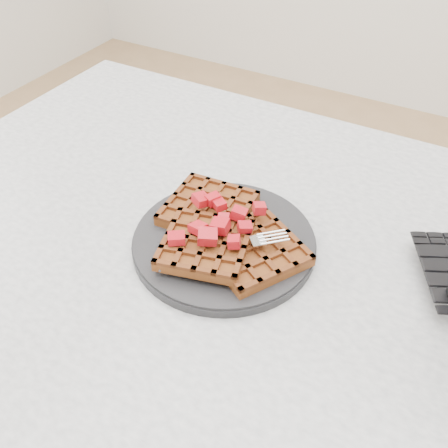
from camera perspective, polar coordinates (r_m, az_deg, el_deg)
name	(u,v)px	position (r m, az deg, el deg)	size (l,w,h in m)	color
table	(260,311)	(0.76, 4.11, -9.91)	(1.20, 0.80, 0.75)	silver
plate	(224,241)	(0.68, 0.00, -2.01)	(0.25, 0.25, 0.02)	black
waffles	(223,233)	(0.67, -0.15, -1.01)	(0.23, 0.20, 0.03)	brown
strawberry_pile	(224,216)	(0.65, 0.00, 0.92)	(0.15, 0.15, 0.02)	#99000C
fork	(233,256)	(0.64, 1.04, -3.65)	(0.02, 0.18, 0.02)	silver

